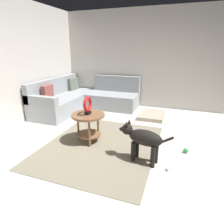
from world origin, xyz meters
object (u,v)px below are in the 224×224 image
sectional_couch (83,99)px  dog (142,139)px  side_table (88,121)px  torus_sculpture (88,105)px  dog_bed_mat (152,115)px  dog_toy_rope (170,168)px  dog_toy_ball (186,151)px

sectional_couch → dog: (-2.09, -2.10, 0.09)m
side_table → torus_sculpture: bearing=-97.1°
sectional_couch → dog_bed_mat: bearing=-90.2°
dog → sectional_couch: bearing=56.3°
sectional_couch → dog_bed_mat: 1.96m
dog_bed_mat → side_table: bearing=153.1°
torus_sculpture → dog_toy_rope: torus_sculpture is taller
torus_sculpture → dog_bed_mat: size_ratio=0.41×
sectional_couch → dog_bed_mat: size_ratio=2.81×
sectional_couch → torus_sculpture: size_ratio=6.90×
torus_sculpture → dog_bed_mat: bearing=-26.9°
sectional_couch → torus_sculpture: bearing=-149.3°
side_table → dog_toy_rope: 1.59m
dog_toy_rope → dog: bearing=79.7°
side_table → dog_toy_ball: (0.17, -1.70, -0.38)m
dog → dog_toy_rope: 0.57m
sectional_couch → dog_bed_mat: (-0.01, -1.94, -0.24)m
side_table → dog_toy_rope: bearing=-105.0°
torus_sculpture → dog_toy_rope: (-0.40, -1.49, -0.69)m
dog → torus_sculpture: bearing=84.2°
dog → dog_toy_rope: size_ratio=5.91×
dog_bed_mat → dog_toy_ball: bearing=-153.0°
dog_bed_mat → dog: 2.11m
sectional_couch → dog_toy_rope: 3.35m
dog_bed_mat → dog_toy_rope: bearing=-164.6°
side_table → dog: dog is taller
side_table → dog_toy_ball: size_ratio=7.52×
dog_toy_ball → dog_toy_rope: (-0.57, 0.21, -0.01)m
torus_sculpture → dog_bed_mat: 2.08m
torus_sculpture → sectional_couch: bearing=30.7°
dog_toy_rope → dog_bed_mat: bearing=15.4°
sectional_couch → torus_sculpture: sectional_couch is taller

